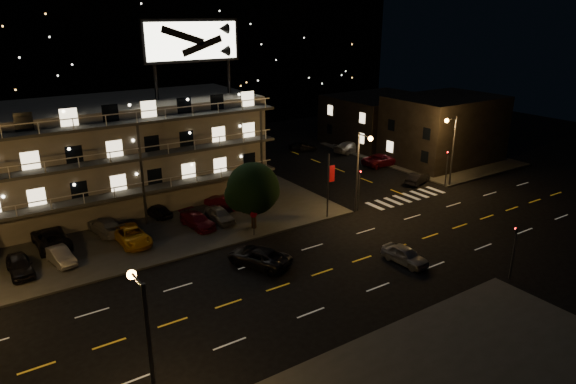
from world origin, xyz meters
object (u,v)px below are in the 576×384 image
lot_car_4 (220,215)px  side_car_0 (418,178)px  road_car_east (405,255)px  tree (253,190)px  road_car_west (259,257)px  lot_car_2 (132,236)px  lot_car_7 (105,226)px

lot_car_4 → side_car_0: lot_car_4 is taller
lot_car_4 → side_car_0: 24.23m
side_car_0 → road_car_east: road_car_east is taller
tree → side_car_0: tree is taller
side_car_0 → road_car_west: 26.43m
road_car_east → road_car_west: size_ratio=0.76×
road_car_east → road_car_west: (-9.79, 6.08, 0.05)m
tree → lot_car_2: size_ratio=1.25×
lot_car_2 → lot_car_4: 8.36m
lot_car_4 → side_car_0: size_ratio=1.00×
road_car_west → side_car_0: bearing=171.6°
lot_car_2 → lot_car_4: lot_car_2 is taller
tree → lot_car_4: bearing=121.1°
road_car_east → lot_car_2: bearing=133.8°
road_car_east → side_car_0: bearing=36.2°
lot_car_2 → tree: bearing=-18.7°
road_car_east → road_car_west: bearing=144.2°
tree → road_car_east: 14.35m
lot_car_7 → road_car_east: lot_car_7 is taller
tree → road_car_east: (6.62, -12.35, -3.12)m
lot_car_7 → road_car_west: 15.10m
tree → road_car_east: tree is taller
lot_car_4 → road_car_west: lot_car_4 is taller
tree → lot_car_4: tree is taller
tree → lot_car_4: (-1.84, 3.06, -2.98)m
road_car_east → lot_car_7: bearing=130.2°
tree → lot_car_2: 11.02m
lot_car_4 → road_car_west: (-1.33, -9.32, -0.09)m
lot_car_4 → tree: bearing=-59.6°
lot_car_7 → side_car_0: size_ratio=1.22×
lot_car_2 → road_car_east: 22.72m
lot_car_4 → side_car_0: (24.12, -2.20, -0.17)m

